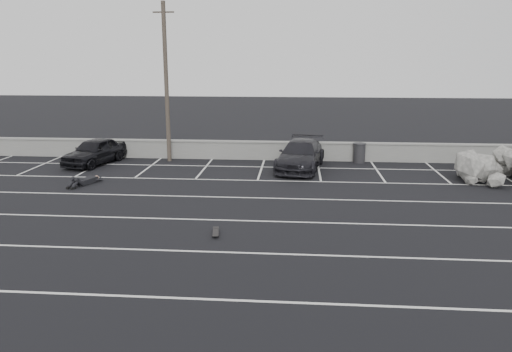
# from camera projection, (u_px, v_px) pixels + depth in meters

# --- Properties ---
(ground) EXTENTS (120.00, 120.00, 0.00)m
(ground) POSITION_uv_depth(u_px,v_px,m) (201.00, 252.00, 15.05)
(ground) COLOR black
(ground) RESTS_ON ground
(seawall) EXTENTS (50.00, 0.45, 1.06)m
(seawall) POSITION_uv_depth(u_px,v_px,m) (247.00, 150.00, 28.49)
(seawall) COLOR gray
(seawall) RESTS_ON ground
(stall_lines) EXTENTS (36.00, 20.05, 0.01)m
(stall_lines) POSITION_uv_depth(u_px,v_px,m) (220.00, 208.00, 19.33)
(stall_lines) COLOR silver
(stall_lines) RESTS_ON ground
(car_left) EXTENTS (2.69, 4.48, 1.43)m
(car_left) POSITION_uv_depth(u_px,v_px,m) (95.00, 151.00, 27.17)
(car_left) COLOR black
(car_left) RESTS_ON ground
(car_right) EXTENTS (2.90, 5.39, 1.48)m
(car_right) POSITION_uv_depth(u_px,v_px,m) (301.00, 155.00, 25.99)
(car_right) COLOR black
(car_right) RESTS_ON ground
(utility_pole) EXTENTS (1.15, 0.23, 8.60)m
(utility_pole) POSITION_uv_depth(u_px,v_px,m) (166.00, 83.00, 27.18)
(utility_pole) COLOR #4C4238
(utility_pole) RESTS_ON ground
(trash_bin) EXTENTS (0.89, 0.89, 1.08)m
(trash_bin) POSITION_uv_depth(u_px,v_px,m) (359.00, 153.00, 27.60)
(trash_bin) COLOR #272629
(trash_bin) RESTS_ON ground
(riprap_pile) EXTENTS (5.49, 3.98, 1.43)m
(riprap_pile) POSITION_uv_depth(u_px,v_px,m) (505.00, 170.00, 23.35)
(riprap_pile) COLOR #98958E
(riprap_pile) RESTS_ON ground
(person) EXTENTS (2.44, 3.05, 0.49)m
(person) POSITION_uv_depth(u_px,v_px,m) (89.00, 178.00, 23.16)
(person) COLOR black
(person) RESTS_ON ground
(skateboard) EXTENTS (0.30, 0.78, 0.09)m
(skateboard) POSITION_uv_depth(u_px,v_px,m) (216.00, 232.00, 16.48)
(skateboard) COLOR black
(skateboard) RESTS_ON ground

